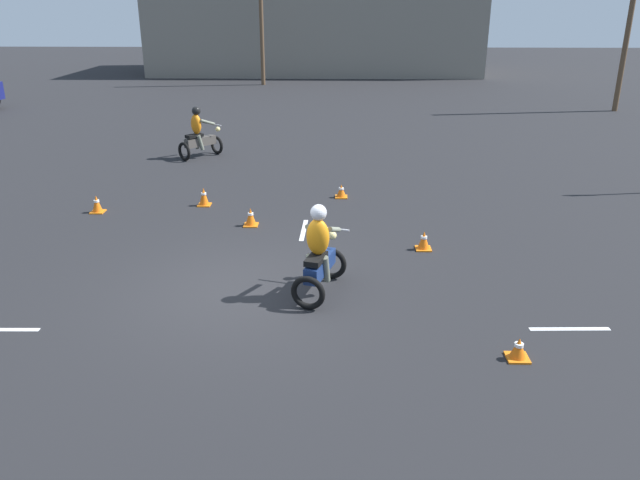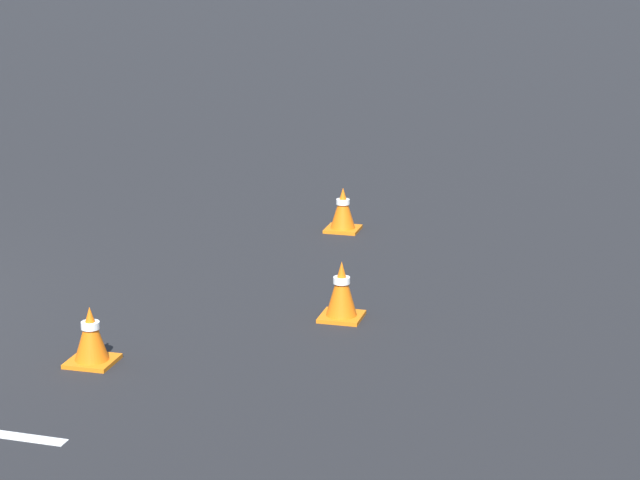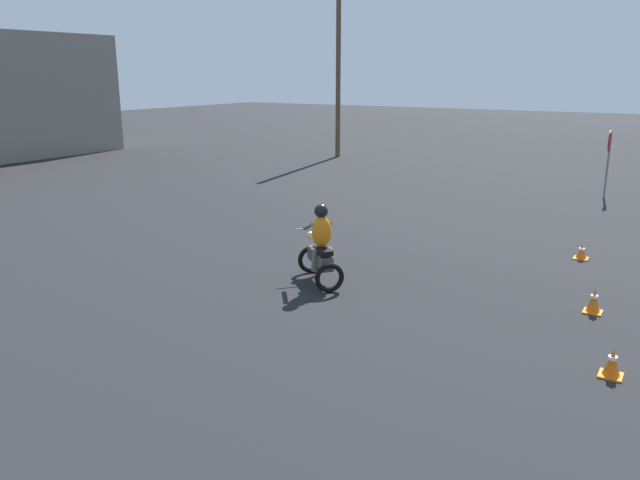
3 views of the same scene
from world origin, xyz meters
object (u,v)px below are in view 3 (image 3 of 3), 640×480
traffic_cone_mid_left (582,252)px  motorcycle_rider_background (320,249)px  stop_sign (609,150)px  traffic_cone_far_right (594,301)px  utility_pole_near (338,68)px  traffic_cone_mid_center (612,363)px

traffic_cone_mid_left → motorcycle_rider_background: bearing=136.9°
stop_sign → traffic_cone_far_right: bearing=-173.1°
traffic_cone_far_right → utility_pole_near: 22.20m
motorcycle_rider_background → traffic_cone_far_right: bearing=-35.4°
motorcycle_rider_background → traffic_cone_mid_left: (4.58, -4.29, -0.56)m
traffic_cone_mid_left → utility_pole_near: (12.74, 13.84, 4.21)m
traffic_cone_mid_center → traffic_cone_mid_left: 6.08m
traffic_cone_mid_center → utility_pole_near: utility_pole_near is taller
traffic_cone_mid_left → traffic_cone_far_right: 3.53m
motorcycle_rider_background → utility_pole_near: utility_pole_near is taller
traffic_cone_far_right → motorcycle_rider_background: bearing=102.7°
traffic_cone_far_right → traffic_cone_mid_center: bearing=-166.2°
motorcycle_rider_background → stop_sign: (12.79, -3.66, 0.91)m
motorcycle_rider_background → traffic_cone_mid_center: bearing=-61.4°
traffic_cone_mid_left → utility_pole_near: size_ratio=0.04×
traffic_cone_mid_center → traffic_cone_far_right: bearing=13.8°
traffic_cone_mid_center → stop_sign: bearing=8.1°
traffic_cone_far_right → utility_pole_near: bearing=42.1°
motorcycle_rider_background → utility_pole_near: (17.33, 9.55, 3.65)m
motorcycle_rider_background → utility_pole_near: 20.12m
stop_sign → traffic_cone_far_right: size_ratio=4.99×
utility_pole_near → traffic_cone_mid_center: bearing=-140.8°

